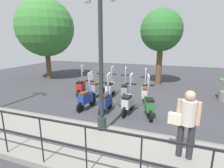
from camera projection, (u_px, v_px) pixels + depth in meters
The scene contains 16 objects.
ground_plane at pixel (121, 106), 7.56m from camera, with size 28.00×28.00×0.00m, color #38383D.
promenade_walkway at pixel (88, 144), 4.66m from camera, with size 2.20×20.00×0.15m.
fence_railing at pixel (62, 136), 3.51m from camera, with size 0.04×16.03×1.07m.
lamp_post_near at pixel (101, 69), 4.86m from camera, with size 0.26×0.90×4.15m.
pedestrian_with_bag at pixel (187, 120), 3.82m from camera, with size 0.37×0.66×1.59m.
tree_large at pixel (45, 28), 12.27m from camera, with size 3.98×3.98×5.62m.
tree_distant at pixel (161, 31), 10.58m from camera, with size 2.53×2.53×4.64m.
scooter_near_0 at pixel (149, 104), 6.42m from camera, with size 1.19×0.55×1.54m.
scooter_near_1 at pixel (128, 102), 6.68m from camera, with size 1.23×0.44×1.54m.
scooter_near_2 at pixel (106, 101), 6.80m from camera, with size 1.23×0.44×1.54m.
scooter_near_3 at pixel (86, 98), 7.14m from camera, with size 1.23×0.47×1.54m.
scooter_far_0 at pixel (145, 93), 7.87m from camera, with size 1.22×0.48×1.54m.
scooter_far_1 at pixel (125, 90), 8.34m from camera, with size 1.23×0.47×1.54m.
scooter_far_2 at pixel (110, 88), 8.67m from camera, with size 1.23×0.44×1.54m.
scooter_far_3 at pixel (97, 87), 8.72m from camera, with size 1.22×0.50×1.54m.
scooter_far_4 at pixel (81, 86), 8.99m from camera, with size 1.22×0.48×1.54m.
Camera 1 is at (-6.83, -2.01, 2.76)m, focal length 28.00 mm.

